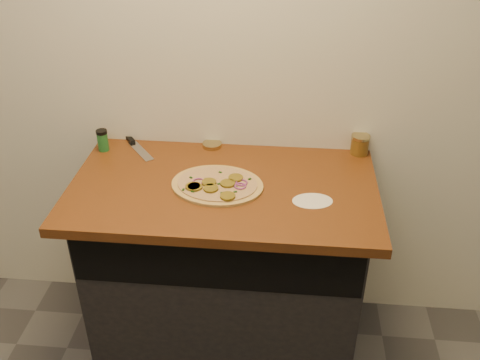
# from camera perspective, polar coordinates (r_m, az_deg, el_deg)

# --- Properties ---
(room_shell) EXTENTS (4.02, 3.52, 2.71)m
(room_shell) POSITION_cam_1_polar(r_m,az_deg,el_deg) (0.52, -23.24, -9.56)
(room_shell) COLOR beige
(room_shell) RESTS_ON ground
(cabinet) EXTENTS (1.10, 0.60, 0.86)m
(cabinet) POSITION_cam_1_polar(r_m,az_deg,el_deg) (2.40, -1.51, -9.57)
(cabinet) COLOR black
(cabinet) RESTS_ON ground
(countertop) EXTENTS (1.20, 0.70, 0.04)m
(countertop) POSITION_cam_1_polar(r_m,az_deg,el_deg) (2.10, -1.78, -0.88)
(countertop) COLOR brown
(countertop) RESTS_ON cabinet
(pizza) EXTENTS (0.39, 0.39, 0.02)m
(pizza) POSITION_cam_1_polar(r_m,az_deg,el_deg) (2.07, -2.45, -0.51)
(pizza) COLOR tan
(pizza) RESTS_ON countertop
(chefs_knife) EXTENTS (0.20, 0.25, 0.02)m
(chefs_knife) POSITION_cam_1_polar(r_m,az_deg,el_deg) (2.41, -11.25, 3.81)
(chefs_knife) COLOR #B7BAC1
(chefs_knife) RESTS_ON countertop
(mason_jar_lid) EXTENTS (0.09, 0.09, 0.02)m
(mason_jar_lid) POSITION_cam_1_polar(r_m,az_deg,el_deg) (2.35, -3.00, 3.77)
(mason_jar_lid) COLOR tan
(mason_jar_lid) RESTS_ON countertop
(salsa_jar) EXTENTS (0.08, 0.08, 0.09)m
(salsa_jar) POSITION_cam_1_polar(r_m,az_deg,el_deg) (2.34, 12.66, 3.73)
(salsa_jar) COLOR #A51A10
(salsa_jar) RESTS_ON countertop
(spice_shaker) EXTENTS (0.05, 0.05, 0.10)m
(spice_shaker) POSITION_cam_1_polar(r_m,az_deg,el_deg) (2.38, -14.44, 4.13)
(spice_shaker) COLOR #20652B
(spice_shaker) RESTS_ON countertop
(flour_spill) EXTENTS (0.17, 0.17, 0.00)m
(flour_spill) POSITION_cam_1_polar(r_m,az_deg,el_deg) (2.01, 7.74, -2.22)
(flour_spill) COLOR silver
(flour_spill) RESTS_ON countertop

